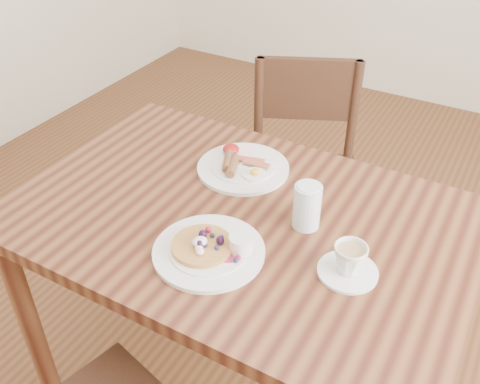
{
  "coord_description": "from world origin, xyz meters",
  "views": [
    {
      "loc": [
        0.55,
        -0.96,
        1.62
      ],
      "look_at": [
        0.0,
        0.0,
        0.82
      ],
      "focal_mm": 40.0,
      "sensor_mm": 36.0,
      "label": 1
    }
  ],
  "objects_px": {
    "chair_far": "(303,169)",
    "pancake_plate": "(211,249)",
    "dining_table": "(240,242)",
    "water_glass": "(307,206)",
    "teacup_saucer": "(349,262)",
    "breakfast_plate": "(242,166)"
  },
  "relations": [
    {
      "from": "dining_table",
      "to": "water_glass",
      "type": "bearing_deg",
      "value": 14.02
    },
    {
      "from": "dining_table",
      "to": "water_glass",
      "type": "distance_m",
      "value": 0.24
    },
    {
      "from": "teacup_saucer",
      "to": "breakfast_plate",
      "type": "bearing_deg",
      "value": 149.09
    },
    {
      "from": "chair_far",
      "to": "pancake_plate",
      "type": "height_order",
      "value": "chair_far"
    },
    {
      "from": "dining_table",
      "to": "chair_far",
      "type": "height_order",
      "value": "chair_far"
    },
    {
      "from": "dining_table",
      "to": "pancake_plate",
      "type": "height_order",
      "value": "pancake_plate"
    },
    {
      "from": "pancake_plate",
      "to": "water_glass",
      "type": "height_order",
      "value": "water_glass"
    },
    {
      "from": "teacup_saucer",
      "to": "water_glass",
      "type": "bearing_deg",
      "value": 144.42
    },
    {
      "from": "dining_table",
      "to": "chair_far",
      "type": "distance_m",
      "value": 0.66
    },
    {
      "from": "chair_far",
      "to": "water_glass",
      "type": "distance_m",
      "value": 0.72
    },
    {
      "from": "dining_table",
      "to": "chair_far",
      "type": "bearing_deg",
      "value": 97.83
    },
    {
      "from": "teacup_saucer",
      "to": "dining_table",
      "type": "bearing_deg",
      "value": 168.01
    },
    {
      "from": "chair_far",
      "to": "water_glass",
      "type": "relative_size",
      "value": 7.33
    },
    {
      "from": "pancake_plate",
      "to": "breakfast_plate",
      "type": "bearing_deg",
      "value": 108.03
    },
    {
      "from": "breakfast_plate",
      "to": "teacup_saucer",
      "type": "bearing_deg",
      "value": -30.91
    },
    {
      "from": "chair_far",
      "to": "water_glass",
      "type": "bearing_deg",
      "value": 88.36
    },
    {
      "from": "teacup_saucer",
      "to": "pancake_plate",
      "type": "bearing_deg",
      "value": -162.13
    },
    {
      "from": "pancake_plate",
      "to": "teacup_saucer",
      "type": "xyz_separation_m",
      "value": [
        0.31,
        0.1,
        0.02
      ]
    },
    {
      "from": "chair_far",
      "to": "teacup_saucer",
      "type": "relative_size",
      "value": 6.29
    },
    {
      "from": "dining_table",
      "to": "pancake_plate",
      "type": "xyz_separation_m",
      "value": [
        0.02,
        -0.17,
        0.11
      ]
    },
    {
      "from": "dining_table",
      "to": "water_glass",
      "type": "relative_size",
      "value": 9.99
    },
    {
      "from": "dining_table",
      "to": "teacup_saucer",
      "type": "bearing_deg",
      "value": -11.99
    }
  ]
}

